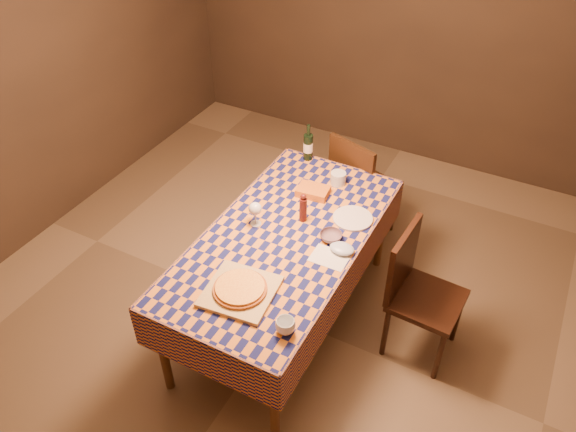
{
  "coord_description": "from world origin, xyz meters",
  "views": [
    {
      "loc": [
        1.25,
        -2.32,
        3.08
      ],
      "look_at": [
        0.0,
        0.05,
        0.9
      ],
      "focal_mm": 35.0,
      "sensor_mm": 36.0,
      "label": 1
    }
  ],
  "objects_px": {
    "cutting_board": "(240,291)",
    "bowl": "(331,236)",
    "white_plate": "(353,218)",
    "wine_bottle": "(308,146)",
    "pizza": "(240,288)",
    "chair_far": "(359,183)",
    "dining_table": "(284,246)",
    "chair_right": "(416,287)"
  },
  "relations": [
    {
      "from": "cutting_board",
      "to": "bowl",
      "type": "distance_m",
      "value": 0.7
    },
    {
      "from": "white_plate",
      "to": "bowl",
      "type": "bearing_deg",
      "value": -100.55
    },
    {
      "from": "cutting_board",
      "to": "wine_bottle",
      "type": "xyz_separation_m",
      "value": [
        -0.27,
        1.4,
        0.09
      ]
    },
    {
      "from": "pizza",
      "to": "wine_bottle",
      "type": "xyz_separation_m",
      "value": [
        -0.27,
        1.4,
        0.07
      ]
    },
    {
      "from": "pizza",
      "to": "chair_far",
      "type": "height_order",
      "value": "chair_far"
    },
    {
      "from": "cutting_board",
      "to": "dining_table",
      "type": "bearing_deg",
      "value": 90.85
    },
    {
      "from": "cutting_board",
      "to": "chair_far",
      "type": "bearing_deg",
      "value": 87.39
    },
    {
      "from": "chair_far",
      "to": "dining_table",
      "type": "bearing_deg",
      "value": -94.32
    },
    {
      "from": "bowl",
      "to": "white_plate",
      "type": "height_order",
      "value": "bowl"
    },
    {
      "from": "cutting_board",
      "to": "white_plate",
      "type": "xyz_separation_m",
      "value": [
        0.3,
        0.89,
        -0.0
      ]
    },
    {
      "from": "white_plate",
      "to": "chair_right",
      "type": "bearing_deg",
      "value": -16.25
    },
    {
      "from": "pizza",
      "to": "wine_bottle",
      "type": "bearing_deg",
      "value": 100.91
    },
    {
      "from": "dining_table",
      "to": "white_plate",
      "type": "distance_m",
      "value": 0.48
    },
    {
      "from": "dining_table",
      "to": "pizza",
      "type": "xyz_separation_m",
      "value": [
        0.01,
        -0.54,
        0.11
      ]
    },
    {
      "from": "dining_table",
      "to": "wine_bottle",
      "type": "distance_m",
      "value": 0.92
    },
    {
      "from": "cutting_board",
      "to": "chair_far",
      "type": "xyz_separation_m",
      "value": [
        0.07,
        1.62,
        -0.26
      ]
    },
    {
      "from": "bowl",
      "to": "white_plate",
      "type": "bearing_deg",
      "value": 79.45
    },
    {
      "from": "pizza",
      "to": "chair_right",
      "type": "xyz_separation_m",
      "value": [
        0.82,
        0.74,
        -0.29
      ]
    },
    {
      "from": "dining_table",
      "to": "bowl",
      "type": "height_order",
      "value": "bowl"
    },
    {
      "from": "dining_table",
      "to": "chair_right",
      "type": "relative_size",
      "value": 1.98
    },
    {
      "from": "white_plate",
      "to": "dining_table",
      "type": "bearing_deg",
      "value": -131.13
    },
    {
      "from": "chair_right",
      "to": "pizza",
      "type": "bearing_deg",
      "value": -137.68
    },
    {
      "from": "pizza",
      "to": "wine_bottle",
      "type": "distance_m",
      "value": 1.43
    },
    {
      "from": "wine_bottle",
      "to": "chair_far",
      "type": "bearing_deg",
      "value": 32.24
    },
    {
      "from": "cutting_board",
      "to": "white_plate",
      "type": "bearing_deg",
      "value": 71.19
    },
    {
      "from": "chair_far",
      "to": "wine_bottle",
      "type": "bearing_deg",
      "value": -147.76
    },
    {
      "from": "dining_table",
      "to": "cutting_board",
      "type": "height_order",
      "value": "cutting_board"
    },
    {
      "from": "cutting_board",
      "to": "white_plate",
      "type": "distance_m",
      "value": 0.94
    },
    {
      "from": "wine_bottle",
      "to": "chair_right",
      "type": "height_order",
      "value": "wine_bottle"
    },
    {
      "from": "cutting_board",
      "to": "pizza",
      "type": "height_order",
      "value": "pizza"
    },
    {
      "from": "dining_table",
      "to": "cutting_board",
      "type": "xyz_separation_m",
      "value": [
        0.01,
        -0.54,
        0.09
      ]
    },
    {
      "from": "cutting_board",
      "to": "wine_bottle",
      "type": "distance_m",
      "value": 1.43
    },
    {
      "from": "pizza",
      "to": "white_plate",
      "type": "bearing_deg",
      "value": 71.19
    },
    {
      "from": "cutting_board",
      "to": "chair_far",
      "type": "relative_size",
      "value": 0.41
    },
    {
      "from": "dining_table",
      "to": "chair_far",
      "type": "bearing_deg",
      "value": 85.68
    },
    {
      "from": "bowl",
      "to": "chair_far",
      "type": "xyz_separation_m",
      "value": [
        -0.19,
        0.97,
        -0.27
      ]
    },
    {
      "from": "pizza",
      "to": "white_plate",
      "type": "height_order",
      "value": "pizza"
    },
    {
      "from": "dining_table",
      "to": "chair_right",
      "type": "distance_m",
      "value": 0.87
    },
    {
      "from": "wine_bottle",
      "to": "pizza",
      "type": "bearing_deg",
      "value": -79.09
    },
    {
      "from": "pizza",
      "to": "chair_far",
      "type": "distance_m",
      "value": 1.64
    },
    {
      "from": "pizza",
      "to": "chair_right",
      "type": "relative_size",
      "value": 0.4
    },
    {
      "from": "chair_far",
      "to": "chair_right",
      "type": "height_order",
      "value": "same"
    }
  ]
}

